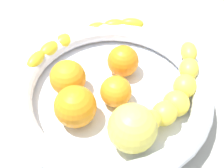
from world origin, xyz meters
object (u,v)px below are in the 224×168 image
orange_front (75,106)px  apple_yellow (132,128)px  banana_draped_right (171,96)px  orange_mid_left (123,61)px  orange_rear (68,78)px  banana_draped_left (82,37)px  fruit_bowl (112,93)px  orange_mid_right (116,91)px

orange_front → apple_yellow: size_ratio=0.91×
apple_yellow → orange_front: bearing=66.4°
banana_draped_right → orange_front: orange_front is taller
orange_front → orange_mid_left: orange_front is taller
banana_draped_right → orange_rear: size_ratio=3.22×
banana_draped_left → orange_mid_left: orange_mid_left is taller
banana_draped_left → apple_yellow: (-20.90, -9.30, 1.24)cm
banana_draped_left → apple_yellow: apple_yellow is taller
fruit_bowl → orange_front: (-4.85, 5.37, 2.49)cm
orange_rear → banana_draped_right: bearing=-101.8°
banana_draped_right → orange_rear: same height
orange_mid_right → apple_yellow: 7.84cm
banana_draped_right → orange_mid_right: 8.77cm
banana_draped_right → banana_draped_left: bearing=46.5°
fruit_bowl → apple_yellow: (-8.57, -3.14, 2.82)cm
fruit_bowl → banana_draped_right: (-2.37, -9.32, 2.49)cm
fruit_bowl → orange_mid_right: size_ratio=6.42×
banana_draped_left → orange_front: orange_front is taller
fruit_bowl → orange_mid_left: bearing=-17.5°
orange_mid_left → orange_rear: orange_rear is taller
banana_draped_right → orange_rear: bearing=78.2°
fruit_bowl → orange_mid_left: (5.57, -1.76, 2.03)cm
orange_rear → apple_yellow: (-9.67, -10.48, 0.57)cm
orange_front → orange_mid_left: bearing=-34.4°
orange_mid_left → fruit_bowl: bearing=162.5°
banana_draped_left → orange_rear: bearing=174.0°
banana_draped_right → apple_yellow: (-6.20, 6.19, 0.33)cm
orange_front → apple_yellow: apple_yellow is taller
fruit_bowl → orange_mid_left: 6.18cm
orange_mid_left → orange_rear: (-4.47, 9.10, 0.21)cm
banana_draped_left → banana_draped_right: banana_draped_right is taller
fruit_bowl → banana_draped_left: (12.33, 6.16, 1.57)cm
fruit_bowl → orange_mid_left: orange_mid_left is taller
banana_draped_left → orange_front: 17.23cm
fruit_bowl → orange_front: bearing=132.1°
orange_mid_left → orange_mid_right: bearing=170.8°
banana_draped_left → orange_mid_left: size_ratio=3.80×
orange_front → orange_mid_left: 12.64cm
orange_front → apple_yellow: (-3.71, -8.51, 0.33)cm
banana_draped_left → orange_rear: 11.31cm
fruit_bowl → orange_rear: orange_rear is taller
orange_front → apple_yellow: bearing=-113.6°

